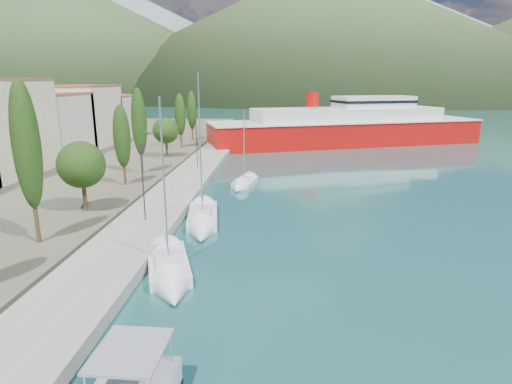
{
  "coord_description": "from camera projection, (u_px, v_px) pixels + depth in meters",
  "views": [
    {
      "loc": [
        1.8,
        -17.23,
        11.66
      ],
      "look_at": [
        0.0,
        14.0,
        3.5
      ],
      "focal_mm": 30.0,
      "sensor_mm": 36.0,
      "label": 1
    }
  ],
  "objects": [
    {
      "name": "sailboat_near",
      "position": [
        170.0,
        279.0,
        25.25
      ],
      "size": [
        4.86,
        8.54,
        11.77
      ],
      "color": "silver",
      "rests_on": "ground"
    },
    {
      "name": "ground",
      "position": [
        275.0,
        119.0,
        135.61
      ],
      "size": [
        1400.0,
        1400.0,
        0.0
      ],
      "primitive_type": "plane",
      "color": "#1D4E4F"
    },
    {
      "name": "sailboat_mid",
      "position": [
        202.0,
        225.0,
        34.65
      ],
      "size": [
        3.77,
        9.49,
        13.28
      ],
      "color": "silver",
      "rests_on": "ground"
    },
    {
      "name": "town_buildings",
      "position": [
        21.0,
        129.0,
        55.72
      ],
      "size": [
        9.2,
        69.2,
        11.3
      ],
      "color": "beige",
      "rests_on": "land_strip"
    },
    {
      "name": "hills_near",
      "position": [
        396.0,
        35.0,
        361.65
      ],
      "size": [
        1010.0,
        520.0,
        115.0
      ],
      "color": "#374D28",
      "rests_on": "ground"
    },
    {
      "name": "tree_row",
      "position": [
        133.0,
        135.0,
        48.63
      ],
      "size": [
        3.98,
        62.81,
        11.18
      ],
      "color": "#47301E",
      "rests_on": "land_strip"
    },
    {
      "name": "quay",
      "position": [
        178.0,
        191.0,
        45.2
      ],
      "size": [
        5.0,
        88.0,
        0.8
      ],
      "primitive_type": "cube",
      "color": "gray",
      "rests_on": "ground"
    },
    {
      "name": "ferry",
      "position": [
        348.0,
        128.0,
        79.98
      ],
      "size": [
        52.23,
        26.8,
        10.22
      ],
      "color": "#B40C09",
      "rests_on": "ground"
    },
    {
      "name": "hills_far",
      "position": [
        381.0,
        32.0,
        590.14
      ],
      "size": [
        1480.0,
        900.0,
        180.0
      ],
      "color": "slate",
      "rests_on": "ground"
    },
    {
      "name": "lamp_posts",
      "position": [
        141.0,
        181.0,
        33.21
      ],
      "size": [
        0.15,
        46.24,
        6.06
      ],
      "color": "#2D2D33",
      "rests_on": "quay"
    },
    {
      "name": "sailboat_far",
      "position": [
        241.0,
        186.0,
        47.89
      ],
      "size": [
        3.15,
        6.62,
        9.35
      ],
      "color": "silver",
      "rests_on": "ground"
    }
  ]
}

